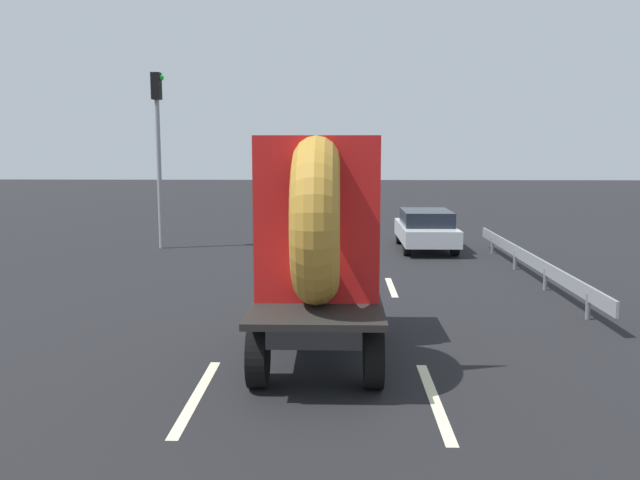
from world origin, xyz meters
TOP-DOWN VIEW (x-y plane):
  - ground_plane at (0.00, 0.00)m, footprint 120.00×120.00m
  - flatbed_truck at (-0.03, -0.59)m, footprint 2.02×4.57m
  - distant_sedan at (3.35, 11.11)m, footprint 1.80×4.20m
  - traffic_light at (-5.88, 11.17)m, footprint 0.42×0.36m
  - guardrail at (5.45, 5.98)m, footprint 0.10×11.30m
  - lane_dash_left_near at (-1.72, -2.67)m, footprint 0.16×2.94m
  - lane_dash_left_far at (-1.72, 5.57)m, footprint 0.16×2.18m
  - lane_dash_right_near at (1.66, -2.75)m, footprint 0.16×2.98m
  - lane_dash_right_far at (1.66, 4.81)m, footprint 0.16×2.32m

SIDE VIEW (x-z plane):
  - ground_plane at x=0.00m, z-range 0.00..0.00m
  - lane_dash_left_near at x=-1.72m, z-range 0.00..0.01m
  - lane_dash_left_far at x=-1.72m, z-range 0.00..0.01m
  - lane_dash_right_near at x=1.66m, z-range 0.00..0.01m
  - lane_dash_right_far at x=1.66m, z-range 0.00..0.01m
  - guardrail at x=5.45m, z-range 0.17..0.88m
  - distant_sedan at x=3.35m, z-range 0.05..1.42m
  - flatbed_truck at x=-0.03m, z-range -0.05..3.65m
  - traffic_light at x=-5.88m, z-range 0.90..6.93m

